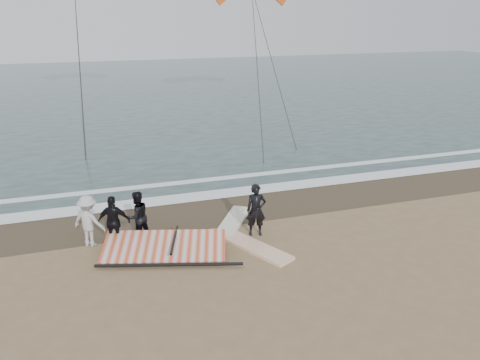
% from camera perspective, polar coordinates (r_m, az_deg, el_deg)
% --- Properties ---
extents(ground, '(120.00, 120.00, 0.00)m').
position_cam_1_polar(ground, '(12.82, 3.32, -11.22)').
color(ground, '#8C704C').
rests_on(ground, ground).
extents(sea, '(120.00, 54.00, 0.02)m').
position_cam_1_polar(sea, '(43.90, -12.60, 10.74)').
color(sea, '#233838').
rests_on(sea, ground).
extents(wet_sand, '(120.00, 2.80, 0.01)m').
position_cam_1_polar(wet_sand, '(16.63, -2.26, -3.57)').
color(wet_sand, '#4C3D2B').
rests_on(wet_sand, ground).
extents(foam_near, '(120.00, 0.90, 0.01)m').
position_cam_1_polar(foam_near, '(17.87, -3.48, -1.81)').
color(foam_near, white).
rests_on(foam_near, sea).
extents(foam_far, '(120.00, 0.45, 0.01)m').
position_cam_1_polar(foam_far, '(19.42, -4.74, -0.04)').
color(foam_far, white).
rests_on(foam_far, sea).
extents(man_main, '(0.69, 0.54, 1.67)m').
position_cam_1_polar(man_main, '(14.49, 1.98, -3.67)').
color(man_main, black).
rests_on(man_main, ground).
extents(board_white, '(1.65, 2.39, 0.09)m').
position_cam_1_polar(board_white, '(13.92, 2.10, -8.30)').
color(board_white, silver).
rests_on(board_white, ground).
extents(board_cream, '(1.80, 2.32, 0.10)m').
position_cam_1_polar(board_cream, '(15.60, -0.83, -5.04)').
color(board_cream, silver).
rests_on(board_cream, ground).
extents(trio_cluster, '(2.47, 1.15, 1.60)m').
position_cam_1_polar(trio_cluster, '(14.43, -15.44, -4.68)').
color(trio_cluster, black).
rests_on(trio_cluster, ground).
extents(sail_rig, '(3.91, 2.59, 0.49)m').
position_cam_1_polar(sail_rig, '(13.84, -9.57, -8.09)').
color(sail_rig, black).
rests_on(sail_rig, ground).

